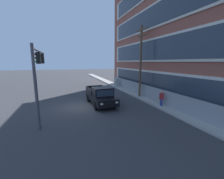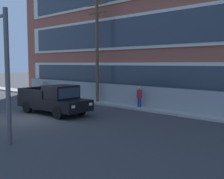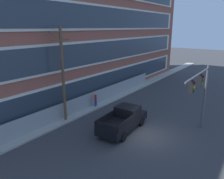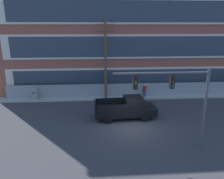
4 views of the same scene
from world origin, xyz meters
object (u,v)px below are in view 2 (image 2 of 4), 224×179
at_px(pickup_truck_black, 55,100).
at_px(utility_pole_near_corner, 97,46).
at_px(pedestrian_near_cabinet, 139,96).
at_px(electrical_cabinet, 43,89).

height_order(pickup_truck_black, utility_pole_near_corner, utility_pole_near_corner).
bearing_deg(pickup_truck_black, pedestrian_near_cabinet, 62.66).
height_order(utility_pole_near_corner, electrical_cabinet, utility_pole_near_corner).
xyz_separation_m(pickup_truck_black, pedestrian_near_cabinet, (2.86, 5.52, 0.03)).
bearing_deg(utility_pole_near_corner, pedestrian_near_cabinet, 0.11).
bearing_deg(pedestrian_near_cabinet, electrical_cabinet, -179.17).
bearing_deg(electrical_cabinet, utility_pole_near_corner, 1.23).
height_order(pickup_truck_black, pedestrian_near_cabinet, pickup_truck_black).
bearing_deg(electrical_cabinet, pedestrian_near_cabinet, 0.83).
bearing_deg(pedestrian_near_cabinet, pickup_truck_black, -117.34).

